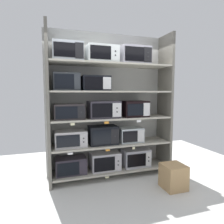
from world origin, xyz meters
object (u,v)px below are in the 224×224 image
microwave_0 (71,165)px  microwave_3 (71,139)px  microwave_9 (66,82)px  shipping_carton (173,176)px  microwave_7 (104,109)px  microwave_12 (102,55)px  microwave_2 (135,157)px  microwave_5 (130,135)px  microwave_8 (134,109)px  microwave_6 (69,111)px  microwave_4 (103,135)px  microwave_10 (95,84)px  microwave_13 (135,56)px  microwave_1 (105,161)px  microwave_11 (68,52)px

microwave_0 → microwave_3: 0.49m
microwave_9 → shipping_carton: 2.41m
microwave_7 → shipping_carton: (0.99, -0.78, -1.09)m
microwave_0 → microwave_12: bearing=0.0°
microwave_12 → microwave_2: bearing=0.0°
microwave_9 → microwave_7: bearing=0.0°
microwave_2 → microwave_9: size_ratio=1.20×
microwave_2 → microwave_9: (-1.31, -0.00, 1.46)m
microwave_7 → shipping_carton: microwave_7 is taller
microwave_5 → microwave_8: bearing=0.1°
microwave_0 → microwave_6: bearing=179.9°
microwave_4 → microwave_5: 0.55m
microwave_7 → microwave_12: (-0.02, 0.00, 0.98)m
microwave_3 → microwave_7: (0.61, -0.00, 0.51)m
microwave_8 → microwave_4: bearing=-180.0°
microwave_8 → microwave_10: bearing=-180.0°
microwave_12 → microwave_8: bearing=0.0°
microwave_5 → microwave_13: 1.51m
microwave_3 → microwave_12: bearing=-0.0°
microwave_7 → microwave_3: bearing=180.0°
microwave_4 → shipping_carton: microwave_4 is taller
microwave_4 → microwave_12: bearing=179.3°
microwave_9 → microwave_0: bearing=0.1°
microwave_12 → microwave_1: bearing=-0.2°
microwave_9 → shipping_carton: bearing=-25.4°
microwave_3 → shipping_carton: 1.87m
microwave_9 → microwave_11: bearing=0.8°
microwave_10 → microwave_12: microwave_12 is taller
microwave_6 → shipping_carton: 2.09m
microwave_5 → shipping_carton: (0.46, -0.79, -0.58)m
microwave_6 → microwave_10: microwave_10 is taller
microwave_2 → microwave_7: size_ratio=0.94×
microwave_5 → microwave_10: bearing=-180.0°
microwave_2 → microwave_8: microwave_8 is taller
microwave_5 → microwave_10: (-0.69, -0.00, 0.98)m
microwave_4 → shipping_carton: (1.00, -0.79, -0.61)m
microwave_5 → shipping_carton: 1.08m
microwave_9 → microwave_10: 0.51m
microwave_1 → microwave_6: bearing=180.0°
microwave_5 → microwave_8: microwave_8 is taller
microwave_3 → microwave_4: size_ratio=1.05×
microwave_1 → microwave_12: size_ratio=1.00×
microwave_12 → microwave_10: bearing=-179.9°
microwave_11 → microwave_6: bearing=-3.9°
microwave_2 → microwave_11: 2.35m
microwave_8 → shipping_carton: 1.39m
microwave_2 → microwave_6: bearing=-180.0°
microwave_11 → shipping_carton: bearing=-25.9°
microwave_1 → microwave_13: 2.06m
microwave_1 → microwave_4: 0.50m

